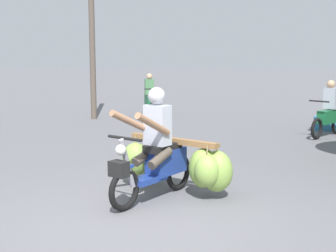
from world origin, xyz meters
TOP-DOWN VIEW (x-y plane):
  - ground_plane at (0.00, 0.00)m, footprint 120.00×120.00m
  - motorbike_main_loaded at (0.15, 1.28)m, footprint 1.84×2.02m
  - motorbike_distant_ahead_left at (3.00, 6.94)m, footprint 0.95×1.42m
  - motorbike_distant_ahead_right at (-2.40, 10.13)m, footprint 0.77×1.53m
  - produce_crate at (3.03, 7.91)m, footprint 0.56×0.40m
  - utility_pole at (-3.89, 8.77)m, footprint 0.18×0.18m

SIDE VIEW (x-z plane):
  - ground_plane at x=0.00m, z-range 0.00..0.00m
  - produce_crate at x=3.03m, z-range 0.00..0.36m
  - motorbike_main_loaded at x=0.15m, z-range -0.28..1.30m
  - motorbike_distant_ahead_left at x=3.00m, z-range -0.13..1.27m
  - motorbike_distant_ahead_right at x=-2.40m, z-range -0.13..1.27m
  - utility_pole at x=-3.89m, z-range 0.00..5.94m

